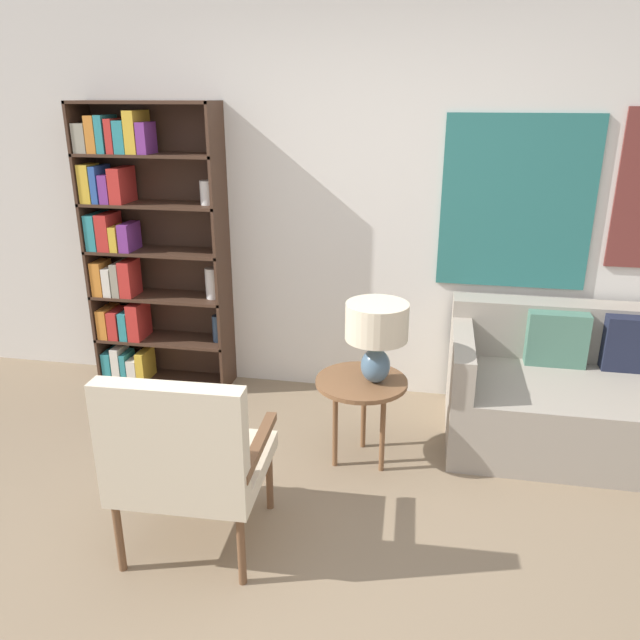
# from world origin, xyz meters

# --- Properties ---
(ground_plane) EXTENTS (14.00, 14.00, 0.00)m
(ground_plane) POSITION_xyz_m (0.00, 0.00, 0.00)
(ground_plane) COLOR #847056
(wall_back) EXTENTS (6.40, 0.08, 2.70)m
(wall_back) POSITION_xyz_m (0.06, 2.03, 1.35)
(wall_back) COLOR silver
(wall_back) RESTS_ON ground_plane
(bookshelf) EXTENTS (0.96, 0.30, 1.97)m
(bookshelf) POSITION_xyz_m (-1.49, 1.85, 1.00)
(bookshelf) COLOR #422B1E
(bookshelf) RESTS_ON ground_plane
(armchair) EXTENTS (0.66, 0.64, 0.93)m
(armchair) POSITION_xyz_m (-0.49, 0.13, 0.53)
(armchair) COLOR brown
(armchair) RESTS_ON ground_plane
(couch) EXTENTS (1.72, 0.93, 0.78)m
(couch) POSITION_xyz_m (1.52, 1.54, 0.30)
(couch) COLOR #9E9384
(couch) RESTS_ON ground_plane
(side_table) EXTENTS (0.51, 0.51, 0.52)m
(side_table) POSITION_xyz_m (0.17, 1.05, 0.46)
(side_table) COLOR brown
(side_table) RESTS_ON ground_plane
(table_lamp) EXTENTS (0.34, 0.34, 0.45)m
(table_lamp) POSITION_xyz_m (0.24, 1.04, 0.82)
(table_lamp) COLOR slate
(table_lamp) RESTS_ON side_table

